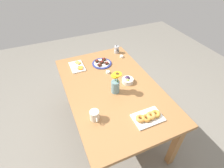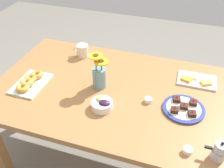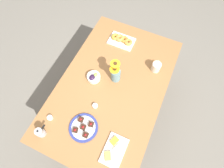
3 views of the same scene
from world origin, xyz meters
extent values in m
plane|color=slate|center=(0.00, 0.00, 0.00)|extent=(6.00, 6.00, 0.00)
cube|color=#9E6B3D|center=(0.00, 0.00, 0.72)|extent=(1.60, 1.00, 0.04)
cube|color=#9E6B3D|center=(-0.72, -0.42, 0.35)|extent=(0.07, 0.07, 0.70)
cube|color=#9E6B3D|center=(0.72, -0.42, 0.35)|extent=(0.07, 0.07, 0.70)
cylinder|color=silver|center=(0.35, -0.33, 0.79)|extent=(0.09, 0.09, 0.10)
cylinder|color=brown|center=(0.35, -0.33, 0.83)|extent=(0.08, 0.08, 0.00)
torus|color=silver|center=(0.41, -0.33, 0.79)|extent=(0.05, 0.01, 0.05)
cylinder|color=white|center=(0.00, 0.20, 0.77)|extent=(0.13, 0.13, 0.05)
ellipsoid|color=#2D1938|center=(-0.02, 0.20, 0.79)|extent=(0.07, 0.06, 0.04)
ellipsoid|color=#9EC14C|center=(0.02, 0.18, 0.79)|extent=(0.05, 0.04, 0.04)
cube|color=white|center=(-0.53, -0.26, 0.75)|extent=(0.26, 0.17, 0.01)
cube|color=#EFB74C|center=(-0.59, -0.23, 0.76)|extent=(0.09, 0.08, 0.02)
cube|color=white|center=(-0.51, -0.28, 0.76)|extent=(0.09, 0.08, 0.01)
cube|color=orange|center=(-0.46, -0.23, 0.76)|extent=(0.08, 0.07, 0.02)
cube|color=white|center=(0.54, 0.13, 0.75)|extent=(0.19, 0.28, 0.01)
torus|color=#CE8438|center=(0.54, 0.05, 0.77)|extent=(0.12, 0.12, 0.03)
torus|color=#C77F30|center=(0.56, 0.10, 0.77)|extent=(0.10, 0.10, 0.03)
torus|color=#CA8D3E|center=(0.55, 0.16, 0.77)|extent=(0.11, 0.11, 0.04)
torus|color=gold|center=(0.55, 0.21, 0.77)|extent=(0.12, 0.12, 0.03)
cylinder|color=white|center=(-0.26, 0.05, 0.75)|extent=(0.05, 0.05, 0.03)
cylinder|color=#C68923|center=(-0.26, 0.05, 0.76)|extent=(0.04, 0.04, 0.01)
cylinder|color=white|center=(-0.52, 0.37, 0.75)|extent=(0.05, 0.05, 0.03)
cylinder|color=maroon|center=(-0.52, 0.37, 0.76)|extent=(0.04, 0.04, 0.01)
cylinder|color=navy|center=(-0.47, 0.06, 0.75)|extent=(0.25, 0.25, 0.01)
cylinder|color=white|center=(-0.47, 0.06, 0.75)|extent=(0.21, 0.21, 0.01)
cube|color=#381E14|center=(-0.52, 0.11, 0.77)|extent=(0.05, 0.05, 0.02)
cone|color=red|center=(-0.52, 0.11, 0.79)|extent=(0.02, 0.02, 0.01)
cube|color=#381E14|center=(-0.42, 0.11, 0.77)|extent=(0.05, 0.05, 0.02)
cone|color=red|center=(-0.42, 0.11, 0.79)|extent=(0.02, 0.02, 0.01)
cube|color=#381E14|center=(-0.52, 0.01, 0.77)|extent=(0.05, 0.05, 0.02)
cone|color=red|center=(-0.52, 0.01, 0.79)|extent=(0.02, 0.02, 0.01)
cube|color=#381E14|center=(-0.42, 0.01, 0.77)|extent=(0.05, 0.05, 0.02)
cone|color=red|center=(-0.42, 0.01, 0.79)|extent=(0.02, 0.02, 0.01)
cube|color=#381E14|center=(-0.47, 0.06, 0.77)|extent=(0.05, 0.05, 0.02)
cone|color=red|center=(-0.47, 0.06, 0.79)|extent=(0.02, 0.02, 0.01)
cylinder|color=#6B939E|center=(0.09, 0.00, 0.81)|extent=(0.09, 0.09, 0.14)
cylinder|color=#3D702D|center=(0.10, 0.01, 0.93)|extent=(0.01, 0.01, 0.10)
cylinder|color=yellow|center=(0.10, 0.01, 0.98)|extent=(0.09, 0.09, 0.01)
cylinder|color=#472D14|center=(0.10, 0.01, 0.99)|extent=(0.04, 0.04, 0.01)
cylinder|color=#3D702D|center=(0.07, 0.01, 0.91)|extent=(0.01, 0.01, 0.06)
cylinder|color=yellow|center=(0.07, 0.01, 0.94)|extent=(0.09, 0.09, 0.01)
cylinder|color=#472D14|center=(0.07, 0.01, 0.95)|extent=(0.04, 0.04, 0.01)
cylinder|color=#B7B7BC|center=(-0.67, 0.36, 0.77)|extent=(0.07, 0.07, 0.05)
cylinder|color=#B7B7BC|center=(-0.67, 0.36, 0.79)|extent=(0.05, 0.05, 0.01)
cylinder|color=#B7B7BC|center=(-0.67, 0.36, 0.82)|extent=(0.06, 0.06, 0.04)
sphere|color=black|center=(-0.67, 0.36, 0.85)|extent=(0.02, 0.02, 0.02)
cube|color=black|center=(-0.61, 0.36, 0.80)|extent=(0.04, 0.01, 0.01)
camera|label=1|loc=(1.36, -0.59, 2.04)|focal=28.00mm
camera|label=2|loc=(-0.40, 1.24, 1.79)|focal=40.00mm
camera|label=3|loc=(-0.66, -0.30, 2.28)|focal=28.00mm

